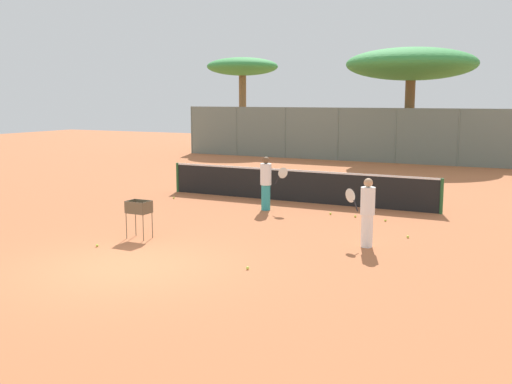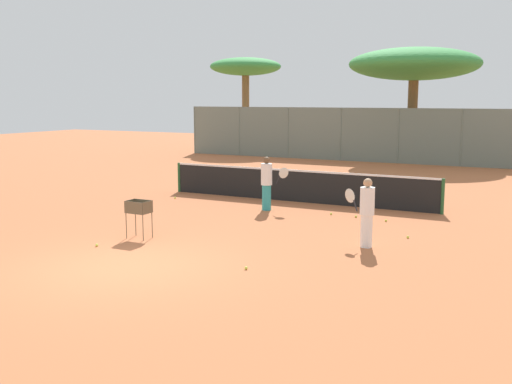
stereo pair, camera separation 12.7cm
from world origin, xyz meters
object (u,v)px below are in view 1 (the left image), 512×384
object	(u,v)px
tennis_net	(296,185)
parked_car	(377,146)
ball_cart	(139,210)
player_red_cap	(266,183)
player_white_outfit	(367,212)

from	to	relation	value
tennis_net	parked_car	distance (m)	16.02
ball_cart	player_red_cap	bearing A→B (deg)	76.65
player_white_outfit	player_red_cap	xyz separation A→B (m)	(-4.08, 3.09, 0.02)
ball_cart	parked_car	xyz separation A→B (m)	(-0.36, 22.50, -0.04)
tennis_net	player_red_cap	distance (m)	1.82
player_red_cap	ball_cart	xyz separation A→B (m)	(-1.13, -4.78, -0.14)
player_white_outfit	ball_cart	size ratio (longest dim) A/B	1.72
player_red_cap	ball_cart	bearing A→B (deg)	-118.30
tennis_net	ball_cart	xyz separation A→B (m)	(-1.36, -6.57, 0.15)
player_white_outfit	player_red_cap	size ratio (longest dim) A/B	0.98
tennis_net	player_red_cap	world-z (taller)	player_red_cap
player_red_cap	parked_car	bearing A→B (deg)	79.86
player_red_cap	ball_cart	world-z (taller)	player_red_cap
ball_cart	tennis_net	bearing A→B (deg)	78.33
player_white_outfit	parked_car	distance (m)	21.54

